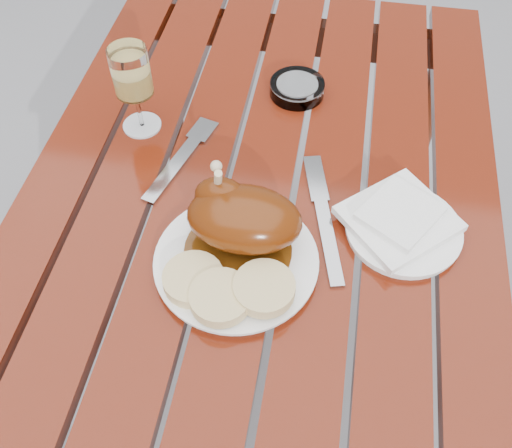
{
  "coord_description": "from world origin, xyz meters",
  "views": [
    {
      "loc": [
        0.1,
        -0.64,
        1.48
      ],
      "look_at": [
        0.01,
        -0.11,
        0.78
      ],
      "focal_mm": 40.0,
      "sensor_mm": 36.0,
      "label": 1
    }
  ],
  "objects_px": {
    "side_plate": "(403,230)",
    "dinner_plate": "(236,262)",
    "table": "(260,294)",
    "wine_glass": "(135,90)",
    "ashtray": "(297,88)"
  },
  "relations": [
    {
      "from": "wine_glass",
      "to": "ashtray",
      "type": "relative_size",
      "value": 1.57
    },
    {
      "from": "dinner_plate",
      "to": "ashtray",
      "type": "relative_size",
      "value": 2.36
    },
    {
      "from": "dinner_plate",
      "to": "side_plate",
      "type": "bearing_deg",
      "value": 22.97
    },
    {
      "from": "table",
      "to": "ashtray",
      "type": "bearing_deg",
      "value": 82.86
    },
    {
      "from": "table",
      "to": "ashtray",
      "type": "distance_m",
      "value": 0.46
    },
    {
      "from": "ashtray",
      "to": "dinner_plate",
      "type": "bearing_deg",
      "value": -95.46
    },
    {
      "from": "wine_glass",
      "to": "ashtray",
      "type": "distance_m",
      "value": 0.31
    },
    {
      "from": "table",
      "to": "side_plate",
      "type": "relative_size",
      "value": 6.5
    },
    {
      "from": "table",
      "to": "ashtray",
      "type": "height_order",
      "value": "ashtray"
    },
    {
      "from": "table",
      "to": "wine_glass",
      "type": "relative_size",
      "value": 7.21
    },
    {
      "from": "dinner_plate",
      "to": "table",
      "type": "bearing_deg",
      "value": 86.88
    },
    {
      "from": "side_plate",
      "to": "dinner_plate",
      "type": "bearing_deg",
      "value": -157.03
    },
    {
      "from": "table",
      "to": "side_plate",
      "type": "xyz_separation_m",
      "value": [
        0.24,
        -0.07,
        0.38
      ]
    },
    {
      "from": "ashtray",
      "to": "side_plate",
      "type": "bearing_deg",
      "value": -55.87
    },
    {
      "from": "table",
      "to": "wine_glass",
      "type": "distance_m",
      "value": 0.53
    }
  ]
}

